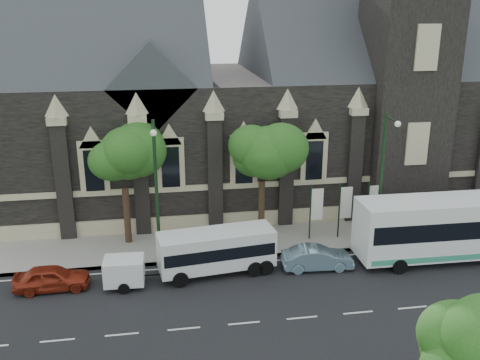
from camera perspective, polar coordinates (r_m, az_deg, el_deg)
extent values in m
plane|color=black|center=(27.74, 0.43, -15.00)|extent=(160.00, 160.00, 0.00)
cube|color=gray|center=(35.95, -2.14, -6.69)|extent=(80.00, 5.00, 0.15)
cube|color=black|center=(44.31, 1.30, 4.89)|extent=(40.00, 15.00, 10.00)
cube|color=#2F3237|center=(42.89, -14.90, 10.64)|extent=(16.00, 15.00, 15.00)
cube|color=#2F3237|center=(46.32, 13.84, 11.24)|extent=(20.00, 15.00, 15.00)
cube|color=#2F3237|center=(38.24, -9.43, 10.15)|extent=(6.00, 6.00, 6.00)
cube|color=black|center=(41.04, 16.97, 8.73)|extent=(5.50, 5.50, 18.00)
cube|color=#C0B18A|center=(37.69, 3.37, -0.39)|extent=(40.00, 0.22, 0.40)
cube|color=#C0B18A|center=(38.60, 3.30, -4.05)|extent=(40.00, 0.25, 1.20)
cube|color=black|center=(36.71, 0.41, 1.75)|extent=(1.20, 0.12, 2.80)
sphere|color=#225019|center=(19.81, 23.73, -16.26)|extent=(3.20, 3.20, 3.20)
cylinder|color=black|center=(36.56, 2.30, -3.01)|extent=(0.44, 0.44, 3.96)
sphere|color=#225019|center=(35.41, 2.37, 2.53)|extent=(3.84, 3.84, 3.84)
sphere|color=#225019|center=(36.05, 3.28, 3.98)|extent=(2.88, 2.88, 2.88)
cylinder|color=black|center=(35.96, -11.93, -3.78)|extent=(0.44, 0.44, 3.96)
sphere|color=#225019|center=(34.80, -12.31, 1.71)|extent=(3.68, 3.68, 3.68)
sphere|color=#225019|center=(35.25, -11.22, 3.16)|extent=(2.76, 2.76, 2.76)
cylinder|color=black|center=(34.92, 14.75, -0.26)|extent=(0.20, 0.20, 9.00)
cylinder|color=black|center=(33.16, 15.88, 6.21)|extent=(0.10, 1.60, 0.10)
sphere|color=silver|center=(32.48, 16.45, 5.74)|extent=(0.36, 0.36, 0.36)
cylinder|color=black|center=(32.02, -8.85, -1.54)|extent=(0.20, 0.20, 9.00)
cylinder|color=black|center=(30.09, -9.22, 5.50)|extent=(0.10, 1.60, 0.10)
sphere|color=silver|center=(29.33, -9.19, 4.97)|extent=(0.36, 0.36, 0.36)
cylinder|color=black|center=(35.91, 7.48, -3.53)|extent=(0.10, 0.10, 4.00)
cube|color=white|center=(35.82, 8.21, -2.59)|extent=(0.80, 0.04, 2.20)
cylinder|color=black|center=(36.51, 10.50, -3.31)|extent=(0.10, 0.10, 4.00)
cube|color=white|center=(36.45, 11.22, -2.38)|extent=(0.80, 0.04, 2.20)
cylinder|color=black|center=(37.21, 13.41, -3.09)|extent=(0.10, 0.10, 4.00)
cube|color=white|center=(37.18, 14.12, -2.18)|extent=(0.80, 0.04, 2.20)
cube|color=white|center=(36.02, 22.89, -4.44)|extent=(13.68, 3.04, 3.53)
cube|color=black|center=(35.93, 22.94, -4.06)|extent=(13.14, 3.07, 1.11)
cube|color=#369574|center=(36.57, 22.61, -6.56)|extent=(13.14, 3.06, 0.35)
cylinder|color=black|center=(33.41, 16.64, -8.82)|extent=(0.90, 0.29, 0.90)
cylinder|color=black|center=(35.73, 14.76, -6.82)|extent=(0.90, 0.29, 0.90)
cube|color=silver|center=(31.69, -2.52, -7.35)|extent=(7.01, 2.99, 2.17)
cube|color=black|center=(31.66, -2.52, -7.20)|extent=(6.74, 2.99, 0.73)
cylinder|color=black|center=(30.83, -6.35, -10.50)|extent=(0.93, 0.39, 0.90)
cylinder|color=black|center=(32.69, -7.05, -8.76)|extent=(0.93, 0.39, 0.90)
cylinder|color=black|center=(31.77, 1.60, -9.46)|extent=(0.93, 0.39, 0.90)
cylinder|color=black|center=(33.58, 0.46, -7.84)|extent=(0.93, 0.39, 0.90)
cylinder|color=black|center=(31.97, 2.77, -9.29)|extent=(0.93, 0.39, 0.90)
cylinder|color=black|center=(33.77, 1.57, -7.70)|extent=(0.93, 0.39, 0.90)
cube|color=silver|center=(31.14, -12.23, -9.39)|extent=(2.26, 1.73, 1.43)
cylinder|color=black|center=(30.74, -12.27, -11.22)|extent=(0.62, 0.24, 0.61)
cylinder|color=black|center=(32.18, -12.03, -9.79)|extent=(0.62, 0.24, 0.61)
cylinder|color=black|center=(31.21, -9.53, -9.95)|extent=(1.32, 0.13, 0.08)
imported|color=#7392A6|center=(32.82, 8.21, -8.21)|extent=(4.33, 1.73, 1.40)
imported|color=maroon|center=(32.07, -19.39, -9.80)|extent=(4.15, 1.75, 1.40)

